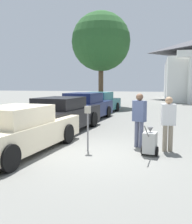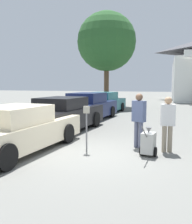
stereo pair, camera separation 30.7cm
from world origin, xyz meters
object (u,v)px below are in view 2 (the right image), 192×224
Objects in this scene: parked_car_black at (64,115)px; parked_car_teal at (103,103)px; parking_meter at (87,120)px; equipment_cart at (148,143)px; person_worker at (139,117)px; parked_car_navy at (88,107)px; person_supervisor at (168,121)px; parked_car_cream at (18,130)px.

parked_car_teal is (-0.00, 7.05, -0.02)m from parked_car_black.
parking_meter reaches higher than equipment_cart.
parked_car_navy is at bearing -31.51° from person_worker.
person_supervisor reaches higher than parked_car_black.
parked_car_cream is at bearing -162.28° from parking_meter.
parked_car_teal is (-0.00, 10.55, 0.03)m from parked_car_cream.
person_worker is (3.51, -9.05, 0.33)m from parked_car_teal.
person_worker reaches higher than parked_car_cream.
person_supervisor is at bearing 21.33° from parked_car_cream.
parked_car_cream is 0.95× the size of parked_car_teal.
parked_car_cream is 3.83m from person_worker.
equipment_cart is (3.89, -2.87, -0.32)m from parked_car_black.
person_supervisor is 0.97m from equipment_cart.
person_supervisor is (4.41, -2.30, 0.26)m from parked_car_black.
parking_meter is 0.83× the size of person_supervisor.
parked_car_navy reaches higher than parked_car_cream.
equipment_cart is at bearing 15.22° from parked_car_cream.
person_supervisor reaches higher than parked_car_teal.
parked_car_cream is 3.95m from equipment_cart.
parked_car_navy reaches higher than parked_car_teal.
parked_car_teal is 9.71m from person_worker.
parked_car_teal is at bearing 101.45° from parking_meter.
parked_car_navy is at bearing 96.08° from parked_car_black.
equipment_cart is (-0.52, -0.58, -0.58)m from person_supervisor.
parked_car_black is at bearing 153.29° from equipment_cart.
parking_meter is at bearing -66.62° from parked_car_navy.
person_worker is 0.95m from person_supervisor.
parked_car_navy is 3.47m from parked_car_teal.
parking_meter is at bearing -72.48° from parked_car_teal.
parked_car_black is 3.58m from parked_car_navy.
person_worker is 1.77× the size of equipment_cart.
parked_car_cream is at bearing -161.11° from equipment_cart.
person_worker is 1.05× the size of person_supervisor.
equipment_cart is at bearing -62.53° from parked_car_teal.
parked_car_navy is (-0.00, 3.58, 0.02)m from parked_car_black.
person_supervisor is (2.40, 0.56, -0.01)m from parking_meter.
person_supervisor is (0.90, -0.30, -0.05)m from person_worker.
parked_car_cream is 1.01× the size of parked_car_black.
parked_car_black is 4.05m from person_worker.
parked_car_navy is 5.21× the size of equipment_cart.
parking_meter is at bearing 4.86° from person_supervisor.
person_worker is (3.51, -5.58, 0.29)m from parked_car_navy.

